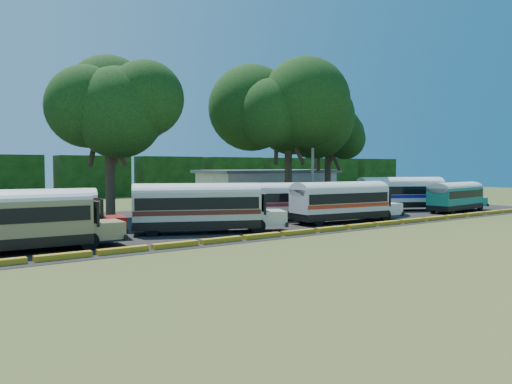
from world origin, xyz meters
TOP-DOWN VIEW (x-y plane):
  - ground at (0.00, 0.00)m, footprint 160.00×160.00m
  - asphalt_strip at (1.00, 12.00)m, footprint 64.00×24.00m
  - curb at (-0.00, 1.00)m, footprint 53.70×0.45m
  - terminal_building at (18.00, 30.00)m, footprint 19.00×9.00m
  - treeline_backdrop at (0.00, 48.00)m, footprint 130.00×4.00m
  - bus_beige at (-18.27, 4.13)m, footprint 10.25×3.20m
  - bus_red at (-16.63, 7.58)m, footprint 9.96×4.31m
  - bus_cream_west at (-6.44, 5.40)m, footprint 10.41×6.50m
  - bus_cream_east at (1.41, 9.04)m, footprint 9.74×5.75m
  - bus_white_red at (5.84, 4.22)m, footprint 10.19×3.51m
  - bus_white_blue at (18.64, 8.33)m, footprint 10.46×6.67m
  - bus_teal at (21.53, 4.12)m, footprint 9.13×3.24m
  - tree_west at (-8.26, 17.59)m, footprint 10.05×10.05m
  - tree_center at (11.56, 17.91)m, footprint 12.14×12.14m
  - tree_east at (22.93, 23.56)m, footprint 8.33×8.33m
  - utility_pole at (12.14, 14.65)m, footprint 1.60×0.30m

SIDE VIEW (x-z plane):
  - ground at x=0.00m, z-range 0.00..0.00m
  - asphalt_strip at x=1.00m, z-range 0.00..0.02m
  - curb at x=0.00m, z-range 0.00..0.30m
  - bus_teal at x=21.53m, z-range 0.22..3.15m
  - bus_cream_east at x=1.41m, z-range 0.21..3.35m
  - bus_red at x=-16.63m, z-range 0.23..3.42m
  - bus_white_red at x=5.84m, z-range 0.21..3.50m
  - bus_beige at x=-18.27m, z-range 0.24..3.56m
  - bus_cream_west at x=-6.44m, z-range 0.22..3.60m
  - bus_white_blue at x=18.64m, z-range 0.22..3.63m
  - terminal_building at x=18.00m, z-range 0.03..4.03m
  - treeline_backdrop at x=0.00m, z-range 0.00..6.00m
  - utility_pole at x=12.14m, z-range 0.11..8.63m
  - tree_east at x=22.93m, z-range 2.91..14.98m
  - tree_west at x=-8.26m, z-range 3.16..16.96m
  - tree_center at x=11.56m, z-range 3.02..18.03m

